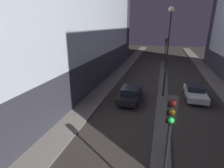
{
  "coord_description": "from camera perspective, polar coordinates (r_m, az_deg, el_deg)",
  "views": [
    {
      "loc": [
        -0.47,
        -1.75,
        7.31
      ],
      "look_at": [
        -5.99,
        17.53,
        0.5
      ],
      "focal_mm": 28.0,
      "sensor_mm": 36.0,
      "label": 1
    }
  ],
  "objects": [
    {
      "name": "traffic_light_mid",
      "position": [
        31.66,
        17.11,
        11.57
      ],
      "size": [
        0.32,
        0.42,
        5.02
      ],
      "color": "black",
      "rests_on": "median_strip"
    },
    {
      "name": "car_right_lane",
      "position": [
        19.96,
        25.52,
        -2.4
      ],
      "size": [
        1.88,
        4.34,
        1.43
      ],
      "color": "silver",
      "rests_on": "ground"
    },
    {
      "name": "median_strip",
      "position": [
        21.15,
        16.28,
        -2.06
      ],
      "size": [
        1.12,
        34.24,
        0.13
      ],
      "color": "#56544F",
      "rests_on": "ground"
    },
    {
      "name": "street_lamp",
      "position": [
        18.12,
        18.0,
        14.04
      ],
      "size": [
        0.53,
        0.53,
        8.79
      ],
      "color": "black",
      "rests_on": "median_strip"
    },
    {
      "name": "traffic_light_near",
      "position": [
        6.47,
        18.11,
        -15.24
      ],
      "size": [
        0.32,
        0.42,
        5.02
      ],
      "color": "black",
      "rests_on": "median_strip"
    },
    {
      "name": "car_left_lane",
      "position": [
        17.58,
        6.03,
        -3.13
      ],
      "size": [
        1.84,
        4.68,
        1.56
      ],
      "color": "black",
      "rests_on": "ground"
    }
  ]
}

